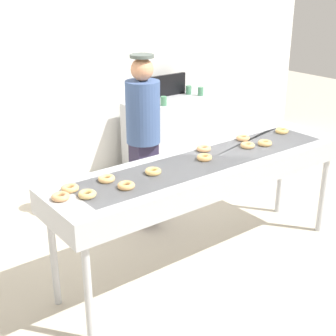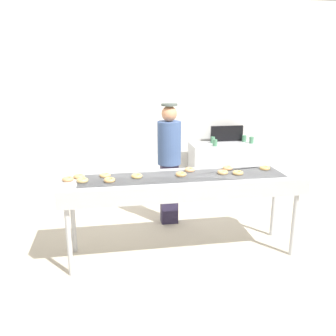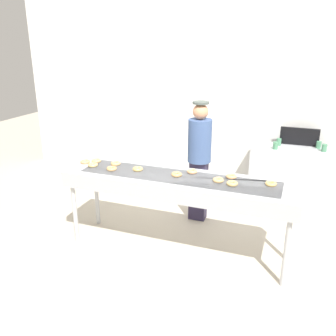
{
  "view_description": "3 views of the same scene",
  "coord_description": "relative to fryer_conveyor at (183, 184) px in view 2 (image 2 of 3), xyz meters",
  "views": [
    {
      "loc": [
        -2.53,
        -2.76,
        2.42
      ],
      "look_at": [
        -0.4,
        0.02,
        1.01
      ],
      "focal_mm": 51.65,
      "sensor_mm": 36.0,
      "label": 1
    },
    {
      "loc": [
        -0.84,
        -3.87,
        2.2
      ],
      "look_at": [
        -0.14,
        0.2,
        1.04
      ],
      "focal_mm": 38.11,
      "sensor_mm": 36.0,
      "label": 2
    },
    {
      "loc": [
        1.29,
        -3.78,
        2.5
      ],
      "look_at": [
        -0.14,
        0.06,
        1.06
      ],
      "focal_mm": 38.65,
      "sensor_mm": 36.0,
      "label": 3
    }
  ],
  "objects": [
    {
      "name": "ground_plane",
      "position": [
        0.0,
        0.0,
        -0.9
      ],
      "size": [
        16.0,
        16.0,
        0.0
      ],
      "primitive_type": "plane",
      "color": "beige"
    },
    {
      "name": "back_wall",
      "position": [
        0.0,
        2.49,
        0.78
      ],
      "size": [
        8.0,
        0.12,
        3.35
      ],
      "primitive_type": "cube",
      "color": "white",
      "rests_on": "ground"
    },
    {
      "name": "fryer_conveyor",
      "position": [
        0.0,
        0.0,
        0.0
      ],
      "size": [
        2.81,
        0.69,
        0.99
      ],
      "color": "#B7BABF",
      "rests_on": "ground"
    },
    {
      "name": "glazed_donut_0",
      "position": [
        -1.19,
        0.13,
        0.12
      ],
      "size": [
        0.14,
        0.14,
        0.04
      ],
      "primitive_type": "torus",
      "rotation": [
        0.0,
        0.0,
        0.1
      ],
      "color": "#E8B36E",
      "rests_on": "fryer_conveyor"
    },
    {
      "name": "glazed_donut_1",
      "position": [
        0.6,
        0.18,
        0.12
      ],
      "size": [
        0.16,
        0.16,
        0.04
      ],
      "primitive_type": "torus",
      "rotation": [
        0.0,
        0.0,
        1.95
      ],
      "color": "#EFAB6B",
      "rests_on": "fryer_conveyor"
    },
    {
      "name": "glazed_donut_2",
      "position": [
        -0.84,
        -0.07,
        0.12
      ],
      "size": [
        0.18,
        0.18,
        0.04
      ],
      "primitive_type": "torus",
      "rotation": [
        0.0,
        0.0,
        2.37
      ],
      "color": "#E7AD66",
      "rests_on": "fryer_conveyor"
    },
    {
      "name": "glazed_donut_3",
      "position": [
        -0.89,
        0.12,
        0.12
      ],
      "size": [
        0.15,
        0.15,
        0.04
      ],
      "primitive_type": "torus",
      "rotation": [
        0.0,
        0.0,
        0.25
      ],
      "color": "#EFB86F",
      "rests_on": "fryer_conveyor"
    },
    {
      "name": "glazed_donut_4",
      "position": [
        -0.53,
        0.03,
        0.12
      ],
      "size": [
        0.18,
        0.18,
        0.04
      ],
      "primitive_type": "torus",
      "rotation": [
        0.0,
        0.0,
        2.35
      ],
      "color": "#E5B967",
      "rests_on": "fryer_conveyor"
    },
    {
      "name": "glazed_donut_5",
      "position": [
        0.48,
        0.01,
        0.12
      ],
      "size": [
        0.13,
        0.13,
        0.04
      ],
      "primitive_type": "torus",
      "rotation": [
        0.0,
        0.0,
        3.11
      ],
      "color": "#E6B26E",
      "rests_on": "fryer_conveyor"
    },
    {
      "name": "glazed_donut_6",
      "position": [
        -0.02,
        0.02,
        0.12
      ],
      "size": [
        0.13,
        0.13,
        0.04
      ],
      "primitive_type": "torus",
      "rotation": [
        0.0,
        0.0,
        1.51
      ],
      "color": "#E7AA61",
      "rests_on": "fryer_conveyor"
    },
    {
      "name": "glazed_donut_7",
      "position": [
        0.65,
        -0.04,
        0.12
      ],
      "size": [
        0.18,
        0.18,
        0.04
      ],
      "primitive_type": "torus",
      "rotation": [
        0.0,
        0.0,
        2.24
      ],
      "color": "#E3B569",
      "rests_on": "fryer_conveyor"
    },
    {
      "name": "glazed_donut_8",
      "position": [
        0.12,
        0.18,
        0.12
      ],
      "size": [
        0.17,
        0.17,
        0.04
      ],
      "primitive_type": "torus",
      "rotation": [
        0.0,
        0.0,
        1.08
      ],
      "color": "#EBA96F",
      "rests_on": "fryer_conveyor"
    },
    {
      "name": "glazed_donut_9",
      "position": [
        -1.14,
        -0.03,
        0.12
      ],
      "size": [
        0.13,
        0.13,
        0.04
      ],
      "primitive_type": "torus",
      "rotation": [
        0.0,
        0.0,
        3.08
      ],
      "color": "#E2BC6F",
      "rests_on": "fryer_conveyor"
    },
    {
      "name": "glazed_donut_10",
      "position": [
        1.06,
        0.11,
        0.12
      ],
      "size": [
        0.18,
        0.18,
        0.04
      ],
      "primitive_type": "torus",
      "rotation": [
        0.0,
        0.0,
        2.46
      ],
      "color": "#EDBC66",
      "rests_on": "fryer_conveyor"
    },
    {
      "name": "glazed_donut_11",
      "position": [
        -1.3,
        0.05,
        0.12
      ],
      "size": [
        0.18,
        0.18,
        0.04
      ],
      "primitive_type": "torus",
      "rotation": [
        0.0,
        0.0,
        0.9
      ],
      "color": "#EAA96C",
      "rests_on": "fryer_conveyor"
    },
    {
      "name": "worker_baker",
      "position": [
        -0.0,
        0.93,
        0.09
      ],
      "size": [
        0.33,
        0.33,
        1.74
      ],
      "rotation": [
        0.0,
        0.0,
        3.25
      ],
      "color": "#2A233E",
      "rests_on": "ground"
    },
    {
      "name": "prep_counter",
      "position": [
        1.29,
        2.04,
        -0.44
      ],
      "size": [
        1.41,
        0.51,
        0.91
      ],
      "primitive_type": "cube",
      "color": "#B7BABF",
      "rests_on": "ground"
    },
    {
      "name": "paper_cup_0",
      "position": [
        0.99,
        2.11,
        0.08
      ],
      "size": [
        0.08,
        0.08,
        0.11
      ],
      "primitive_type": "cylinder",
      "color": "#4C8C66",
      "rests_on": "prep_counter"
    },
    {
      "name": "paper_cup_1",
      "position": [
        1.67,
        1.99,
        0.08
      ],
      "size": [
        0.08,
        0.08,
        0.11
      ],
      "primitive_type": "cylinder",
      "color": "#4C8C66",
      "rests_on": "prep_counter"
    },
    {
      "name": "paper_cup_2",
      "position": [
        1.59,
        2.15,
        0.08
      ],
      "size": [
        0.08,
        0.08,
        0.11
      ],
      "primitive_type": "cylinder",
      "color": "#4C8C66",
      "rests_on": "prep_counter"
    },
    {
      "name": "paper_cup_3",
      "position": [
        0.96,
        1.87,
        0.08
      ],
      "size": [
        0.08,
        0.08,
        0.11
      ],
      "primitive_type": "cylinder",
      "color": "#4C8C66",
      "rests_on": "prep_counter"
    },
    {
      "name": "menu_display",
      "position": [
        1.29,
        2.25,
        0.16
      ],
      "size": [
        0.6,
        0.04,
        0.28
      ],
      "primitive_type": "cube",
      "color": "black",
      "rests_on": "prep_counter"
    }
  ]
}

